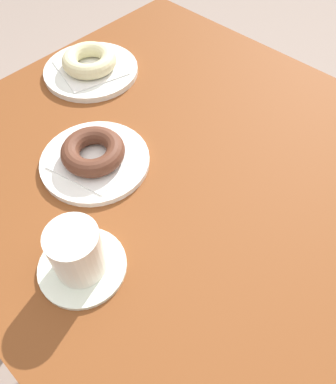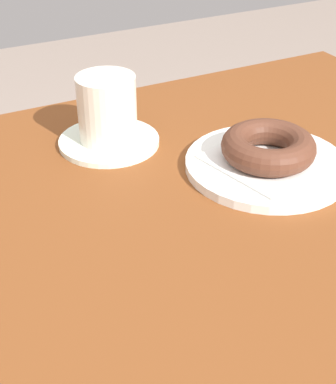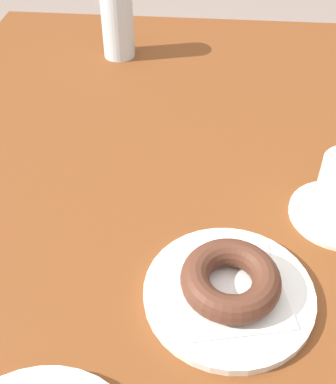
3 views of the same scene
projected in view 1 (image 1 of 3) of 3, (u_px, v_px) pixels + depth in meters
name	position (u px, v px, depth m)	size (l,w,h in m)	color
ground_plane	(200.00, 333.00, 1.25)	(6.00, 6.00, 0.00)	gray
table	(226.00, 217.00, 0.69)	(1.11, 0.81, 0.78)	brown
plate_sugar_ring	(91.00, 71.00, 0.83)	(0.20, 0.20, 0.01)	white
napkin_sugar_ring	(91.00, 67.00, 0.82)	(0.13, 0.13, 0.00)	white
donut_sugar_ring	(89.00, 60.00, 0.81)	(0.12, 0.12, 0.03)	beige
plate_chocolate_ring	(95.00, 161.00, 0.67)	(0.19, 0.19, 0.01)	white
napkin_chocolate_ring	(95.00, 158.00, 0.66)	(0.12, 0.12, 0.00)	white
donut_chocolate_ring	(93.00, 151.00, 0.65)	(0.11, 0.11, 0.03)	#542E1F
coffee_cup	(78.00, 254.00, 0.52)	(0.13, 0.13, 0.09)	white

